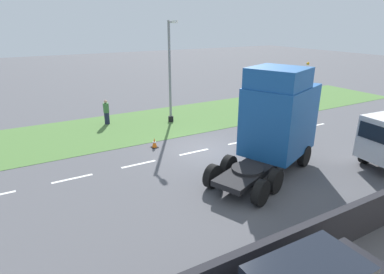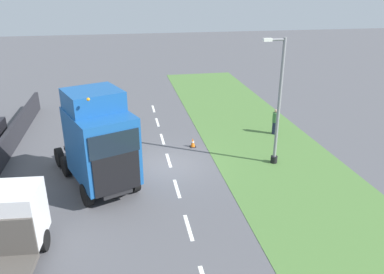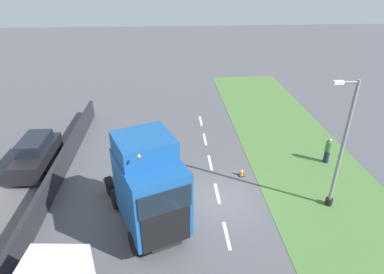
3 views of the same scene
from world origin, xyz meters
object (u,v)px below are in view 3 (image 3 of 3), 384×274
parked_car (37,154)px  traffic_cone_lead (242,172)px  pedestrian (328,151)px  lorry_cab (149,187)px  lamp_post (339,154)px

parked_car → traffic_cone_lead: 12.54m
pedestrian → lorry_cab: bearing=25.4°
lorry_cab → lamp_post: (-9.16, -1.10, 0.67)m
parked_car → traffic_cone_lead: (-12.40, 1.74, -0.72)m
parked_car → traffic_cone_lead: parked_car is taller
lorry_cab → parked_car: (7.20, -5.82, -1.43)m
parked_car → pedestrian: 18.14m
lorry_cab → traffic_cone_lead: 6.95m
lorry_cab → parked_car: bearing=-61.0°
lamp_post → traffic_cone_lead: lamp_post is taller
lamp_post → traffic_cone_lead: bearing=-37.1°
parked_car → traffic_cone_lead: bearing=172.6°
lorry_cab → lamp_post: 9.25m
parked_car → pedestrian: bearing=178.6°
traffic_cone_lead → lorry_cab: bearing=38.2°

